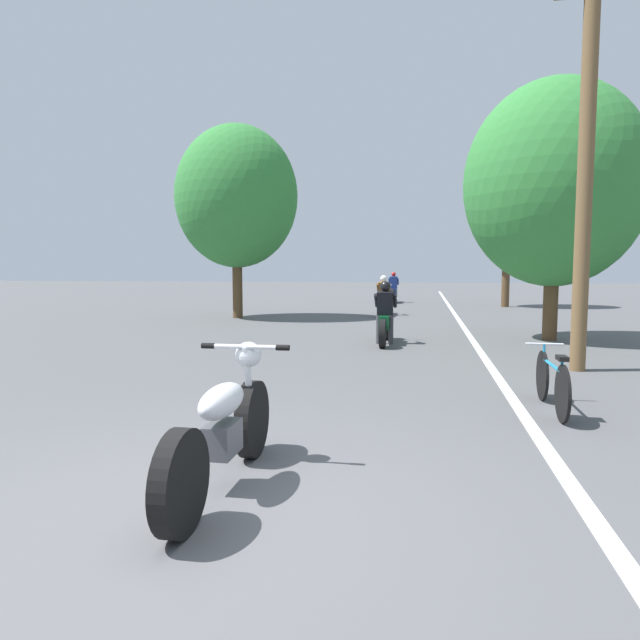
{
  "coord_description": "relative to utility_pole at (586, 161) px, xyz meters",
  "views": [
    {
      "loc": [
        1.42,
        -3.51,
        1.64
      ],
      "look_at": [
        -0.0,
        4.4,
        0.9
      ],
      "focal_mm": 32.0,
      "sensor_mm": 36.0,
      "label": 1
    }
  ],
  "objects": [
    {
      "name": "utility_pole",
      "position": [
        0.0,
        0.0,
        0.0
      ],
      "size": [
        1.1,
        0.24,
        6.37
      ],
      "color": "brown",
      "rests_on": "ground"
    },
    {
      "name": "motorcycle_rider_mid",
      "position": [
        -3.78,
        10.11,
        -2.75
      ],
      "size": [
        0.5,
        2.16,
        1.38
      ],
      "color": "black",
      "rests_on": "ground"
    },
    {
      "name": "motorcycle_rider_far",
      "position": [
        -3.8,
        17.28,
        -2.74
      ],
      "size": [
        0.5,
        2.06,
        1.43
      ],
      "color": "black",
      "rests_on": "ground"
    },
    {
      "name": "motorcycle_foreground",
      "position": [
        -3.89,
        -5.62,
        -2.82
      ],
      "size": [
        0.75,
        2.16,
        1.02
      ],
      "color": "black",
      "rests_on": "ground"
    },
    {
      "name": "lane_stripe_edge",
      "position": [
        -1.32,
        6.33,
        -3.27
      ],
      "size": [
        0.14,
        48.0,
        0.01
      ],
      "primitive_type": "cube",
      "color": "white",
      "rests_on": "ground"
    },
    {
      "name": "ground_plane",
      "position": [
        -3.87,
        -6.07,
        -3.28
      ],
      "size": [
        120.0,
        120.0,
        0.0
      ],
      "primitive_type": "plane",
      "color": "#515154"
    },
    {
      "name": "motorcycle_rider_lead",
      "position": [
        -3.24,
        2.71,
        -2.76
      ],
      "size": [
        0.5,
        2.0,
        1.35
      ],
      "color": "black",
      "rests_on": "ground"
    },
    {
      "name": "roadside_tree_left",
      "position": [
        -8.4,
        8.23,
        0.63
      ],
      "size": [
        3.96,
        3.56,
        6.19
      ],
      "color": "#513A23",
      "rests_on": "ground"
    },
    {
      "name": "bicycle_parked",
      "position": [
        -0.97,
        -2.77,
        -2.94
      ],
      "size": [
        0.44,
        1.66,
        0.72
      ],
      "color": "black",
      "rests_on": "ground"
    },
    {
      "name": "roadside_tree_right_far",
      "position": [
        0.95,
        15.19,
        1.09
      ],
      "size": [
        3.41,
        3.07,
        6.35
      ],
      "color": "#513A23",
      "rests_on": "ground"
    },
    {
      "name": "roadside_tree_right_near",
      "position": [
        0.39,
        3.97,
        0.21
      ],
      "size": [
        3.96,
        3.57,
        5.77
      ],
      "color": "#513A23",
      "rests_on": "ground"
    }
  ]
}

